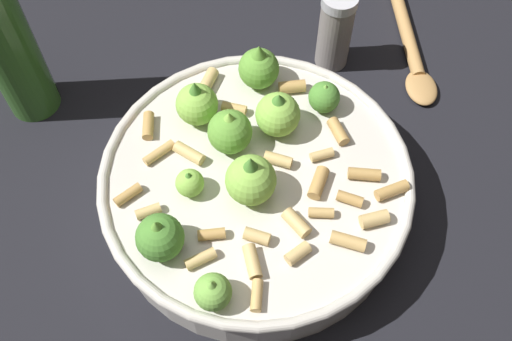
# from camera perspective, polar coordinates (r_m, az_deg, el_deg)

# --- Properties ---
(ground_plane) EXTENTS (2.40, 2.40, 0.00)m
(ground_plane) POSITION_cam_1_polar(r_m,az_deg,el_deg) (0.63, 0.00, -3.14)
(ground_plane) COLOR black
(cooking_pan) EXTENTS (0.31, 0.31, 0.12)m
(cooking_pan) POSITION_cam_1_polar(r_m,az_deg,el_deg) (0.60, -0.16, -1.26)
(cooking_pan) COLOR beige
(cooking_pan) RESTS_ON ground
(pepper_shaker) EXTENTS (0.04, 0.04, 0.10)m
(pepper_shaker) POSITION_cam_1_polar(r_m,az_deg,el_deg) (0.71, 7.50, 13.03)
(pepper_shaker) COLOR gray
(pepper_shaker) RESTS_ON ground
(olive_oil_bottle) EXTENTS (0.06, 0.06, 0.24)m
(olive_oil_bottle) POSITION_cam_1_polar(r_m,az_deg,el_deg) (0.67, -22.69, 11.34)
(olive_oil_bottle) COLOR #336023
(olive_oil_bottle) RESTS_ON ground
(wooden_spoon) EXTENTS (0.19, 0.13, 0.02)m
(wooden_spoon) POSITION_cam_1_polar(r_m,az_deg,el_deg) (0.77, 14.32, 11.42)
(wooden_spoon) COLOR #B2844C
(wooden_spoon) RESTS_ON ground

